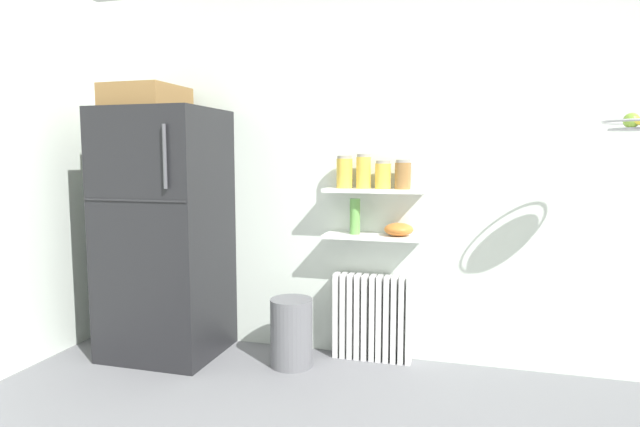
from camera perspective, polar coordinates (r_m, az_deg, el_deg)
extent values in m
cube|color=silver|center=(3.72, 6.24, 4.42)|extent=(7.04, 0.10, 2.60)
cube|color=black|center=(3.91, -16.34, -2.06)|extent=(0.77, 0.69, 1.74)
cube|color=#262628|center=(3.59, -19.44, 1.34)|extent=(0.75, 0.01, 0.01)
cylinder|color=#4C4C51|center=(3.43, -16.39, 5.92)|extent=(0.02, 0.02, 0.40)
cube|color=olive|center=(3.95, -18.21, 11.79)|extent=(0.46, 0.48, 0.16)
cube|color=white|center=(3.81, 1.84, -10.81)|extent=(0.04, 0.12, 0.60)
cube|color=white|center=(3.80, 2.59, -10.87)|extent=(0.04, 0.12, 0.60)
cube|color=white|center=(3.79, 3.36, -10.92)|extent=(0.04, 0.12, 0.60)
cube|color=white|center=(3.78, 4.12, -10.98)|extent=(0.04, 0.12, 0.60)
cube|color=white|center=(3.77, 4.89, -11.03)|extent=(0.04, 0.12, 0.60)
cube|color=white|center=(3.76, 5.67, -11.08)|extent=(0.04, 0.12, 0.60)
cube|color=white|center=(3.75, 6.45, -11.12)|extent=(0.04, 0.12, 0.60)
cube|color=white|center=(3.74, 7.23, -11.17)|extent=(0.04, 0.12, 0.60)
cube|color=white|center=(3.73, 8.02, -11.21)|extent=(0.04, 0.12, 0.60)
cube|color=white|center=(3.73, 8.80, -11.26)|extent=(0.04, 0.12, 0.60)
cube|color=white|center=(3.72, 9.60, -11.30)|extent=(0.04, 0.12, 0.60)
cube|color=white|center=(3.60, 5.68, -2.50)|extent=(0.67, 0.22, 0.02)
cube|color=white|center=(3.57, 5.73, 2.48)|extent=(0.67, 0.22, 0.02)
cylinder|color=yellow|center=(3.60, 2.65, 4.34)|extent=(0.11, 0.11, 0.20)
cylinder|color=gray|center=(3.60, 2.66, 6.09)|extent=(0.10, 0.10, 0.02)
cylinder|color=yellow|center=(3.57, 4.71, 4.40)|extent=(0.10, 0.10, 0.21)
cylinder|color=gray|center=(3.57, 4.73, 6.26)|extent=(0.09, 0.09, 0.02)
cylinder|color=yellow|center=(3.55, 6.80, 4.01)|extent=(0.11, 0.11, 0.17)
cylinder|color=gray|center=(3.55, 6.82, 5.53)|extent=(0.10, 0.10, 0.02)
cylinder|color=olive|center=(3.53, 8.92, 4.02)|extent=(0.11, 0.11, 0.17)
cylinder|color=gray|center=(3.53, 8.94, 5.59)|extent=(0.10, 0.10, 0.02)
cylinder|color=#66A84C|center=(3.61, 3.79, -0.32)|extent=(0.07, 0.07, 0.24)
ellipsoid|color=orange|center=(3.57, 8.47, -1.71)|extent=(0.19, 0.19, 0.09)
cylinder|color=slate|center=(3.66, -3.09, -12.67)|extent=(0.29, 0.29, 0.46)
torus|color=#B2B2B7|center=(3.25, 31.00, 8.50)|extent=(0.33, 0.33, 0.01)
cylinder|color=#A8A8AD|center=(3.25, 30.96, 7.80)|extent=(0.27, 0.27, 0.01)
sphere|color=#7FAD38|center=(3.24, 30.54, 8.63)|extent=(0.08, 0.08, 0.08)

